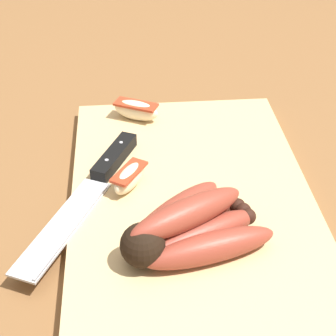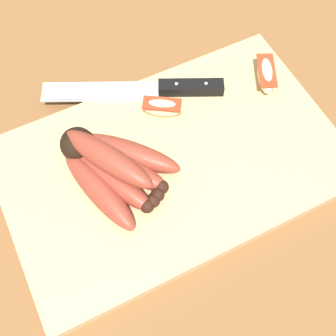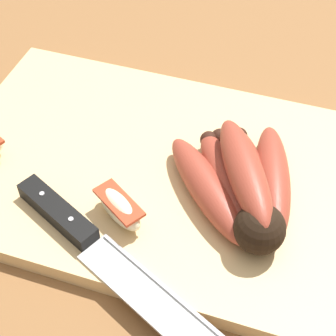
% 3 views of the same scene
% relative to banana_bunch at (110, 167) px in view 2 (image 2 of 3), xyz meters
% --- Properties ---
extents(ground_plane, '(6.00, 6.00, 0.00)m').
position_rel_banana_bunch_xyz_m(ground_plane, '(-0.09, 0.02, -0.04)').
color(ground_plane, brown).
extents(cutting_board, '(0.48, 0.30, 0.02)m').
position_rel_banana_bunch_xyz_m(cutting_board, '(-0.09, 0.02, -0.03)').
color(cutting_board, tan).
rests_on(cutting_board, ground_plane).
extents(banana_bunch, '(0.16, 0.18, 0.06)m').
position_rel_banana_bunch_xyz_m(banana_bunch, '(0.00, 0.00, 0.00)').
color(banana_bunch, black).
rests_on(banana_bunch, cutting_board).
extents(chefs_knife, '(0.26, 0.15, 0.02)m').
position_rel_banana_bunch_xyz_m(chefs_knife, '(-0.12, -0.10, -0.02)').
color(chefs_knife, silver).
rests_on(chefs_knife, cutting_board).
extents(apple_wedge_near, '(0.05, 0.07, 0.03)m').
position_rel_banana_bunch_xyz_m(apple_wedge_near, '(-0.28, -0.05, -0.01)').
color(apple_wedge_near, beige).
rests_on(apple_wedge_near, cutting_board).
extents(apple_wedge_middle, '(0.06, 0.05, 0.03)m').
position_rel_banana_bunch_xyz_m(apple_wedge_middle, '(-0.11, -0.06, -0.01)').
color(apple_wedge_middle, beige).
rests_on(apple_wedge_middle, cutting_board).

